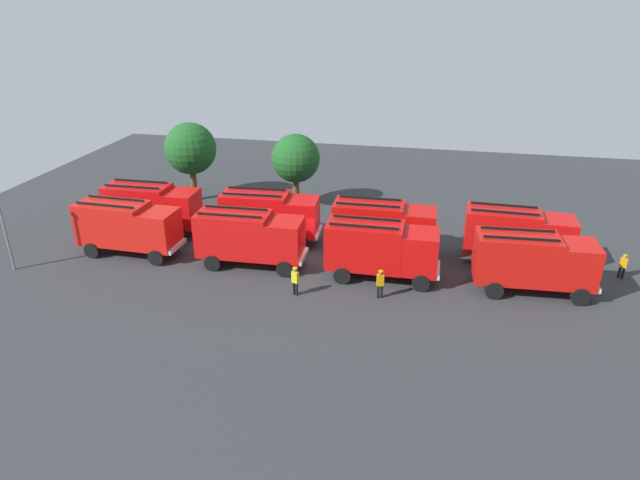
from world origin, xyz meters
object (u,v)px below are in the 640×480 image
fire_truck_3 (534,260)px  fire_truck_4 (152,206)px  tree_0 (190,149)px  firefighter_3 (97,221)px  fire_truck_5 (269,214)px  lamppost (1,216)px  fire_truck_1 (249,236)px  fire_truck_6 (383,225)px  firefighter_1 (295,280)px  fire_truck_0 (128,225)px  fire_truck_2 (381,248)px  fire_truck_7 (518,233)px  tree_1 (296,159)px  firefighter_0 (623,265)px  traffic_cone_0 (153,217)px  firefighter_2 (380,283)px

fire_truck_3 → fire_truck_4: same height
tree_0 → firefighter_3: bearing=-116.3°
fire_truck_5 → lamppost: (-15.43, -7.94, 1.69)m
fire_truck_1 → fire_truck_6: 9.26m
fire_truck_3 → fire_truck_5: same height
firefighter_1 → fire_truck_4: bearing=-96.9°
fire_truck_0 → fire_truck_2: same height
fire_truck_7 → tree_1: size_ratio=1.16×
fire_truck_1 → firefighter_1: fire_truck_1 is taller
fire_truck_3 → tree_1: size_ratio=1.16×
fire_truck_4 → tree_1: size_ratio=1.15×
firefighter_0 → traffic_cone_0: bearing=-74.8°
fire_truck_1 → lamppost: lamppost is taller
firefighter_2 → tree_1: tree_1 is taller
fire_truck_4 → tree_0: tree_0 is taller
fire_truck_5 → fire_truck_6: 8.34m
fire_truck_1 → tree_0: (-9.01, 11.45, 2.47)m
fire_truck_1 → traffic_cone_0: 12.20m
fire_truck_6 → traffic_cone_0: bearing=172.1°
fire_truck_6 → traffic_cone_0: 19.10m
fire_truck_5 → traffic_cone_0: 10.88m
fire_truck_2 → tree_0: (-17.75, 11.52, 2.47)m
fire_truck_3 → fire_truck_6: bearing=155.8°
fire_truck_2 → tree_0: size_ratio=1.05×
firefighter_1 → fire_truck_5: bearing=-130.6°
firefighter_2 → lamppost: size_ratio=0.28×
fire_truck_7 → tree_0: tree_0 is taller
firefighter_1 → firefighter_2: size_ratio=1.01×
fire_truck_4 → fire_truck_6: (17.54, -0.25, 0.00)m
fire_truck_6 → fire_truck_5: bearing=176.8°
firefighter_2 → traffic_cone_0: bearing=51.0°
fire_truck_6 → fire_truck_7: size_ratio=0.99×
firefighter_0 → firefighter_1: firefighter_1 is taller
firefighter_1 → firefighter_3: 18.27m
fire_truck_3 → firefighter_2: size_ratio=4.01×
tree_1 → fire_truck_5: bearing=-90.7°
fire_truck_4 → firefighter_1: (13.00, -7.27, -1.11)m
tree_0 → lamppost: 16.53m
firefighter_1 → tree_0: (-12.96, 14.76, 3.58)m
fire_truck_6 → lamppost: bearing=-162.9°
fire_truck_0 → firefighter_3: fire_truck_0 is taller
fire_truck_7 → lamppost: (-32.73, -7.99, 1.69)m
lamppost → fire_truck_5: bearing=27.2°
fire_truck_4 → fire_truck_5: same height
fire_truck_0 → fire_truck_4: (-0.20, 3.97, 0.00)m
fire_truck_3 → fire_truck_5: size_ratio=1.00×
firefighter_2 → tree_1: size_ratio=0.29×
tree_1 → lamppost: lamppost is taller
firefighter_3 → traffic_cone_0: size_ratio=3.09×
firefighter_1 → tree_0: 19.96m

